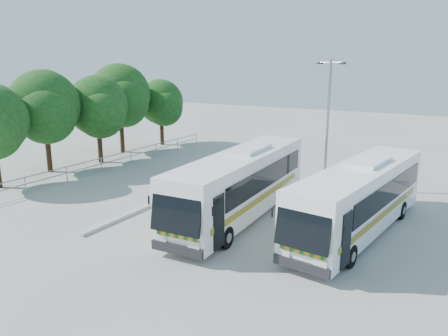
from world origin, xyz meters
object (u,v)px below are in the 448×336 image
Objects in this scene: tree_far_e at (161,102)px; coach_adjacent at (360,197)px; coach_main at (241,183)px; lamppost at (328,120)px; tree_far_d at (120,95)px; tree_far_c at (98,106)px; tree_far_b at (45,106)px.

coach_adjacent is at bearing -31.76° from tree_far_e.
coach_adjacent is (5.47, 0.77, -0.08)m from coach_main.
coach_adjacent is 7.35m from lamppost.
coach_main is at bearing -164.41° from coach_adjacent.
tree_far_c is at bearing -72.17° from tree_far_d.
tree_far_b reaches higher than tree_far_c.
coach_main is 1.51× the size of lamppost.
tree_far_b reaches higher than coach_adjacent.
coach_main is 7.51m from lamppost.
tree_far_b is 15.97m from coach_main.
tree_far_e is 0.78× the size of lamppost.
tree_far_d is (-1.19, 3.70, 0.56)m from tree_far_c.
tree_far_b reaches higher than coach_main.
coach_main is 1.04× the size of coach_adjacent.
coach_main is at bearing -87.59° from lamppost.
coach_adjacent is at bearing -41.15° from lamppost.
tree_far_c is at bearing -155.78° from lamppost.
coach_main is at bearing -5.49° from tree_far_b.
coach_main is at bearing -20.12° from tree_far_c.
lamppost reaches higher than tree_far_d.
tree_far_e is at bearing 88.17° from tree_far_b.
coach_adjacent is (21.41, -8.33, -3.16)m from tree_far_d.
tree_far_d is 0.66× the size of coach_adjacent.
tree_far_e is at bearing 155.77° from coach_adjacent.
tree_far_e is 0.53× the size of coach_adjacent.
tree_far_c is at bearing 174.63° from coach_adjacent.
tree_far_d is at bearing -98.63° from tree_far_e.
tree_far_e is at bearing 81.37° from tree_far_d.
tree_far_b is 7.61m from tree_far_d.
tree_far_c is 3.93m from tree_far_d.
tree_far_c is 15.91m from coach_main.
tree_far_e is 24.48m from coach_adjacent.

